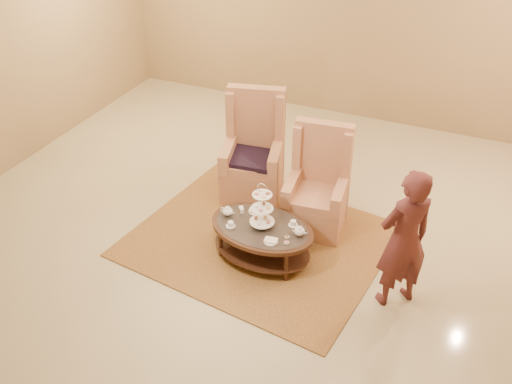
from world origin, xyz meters
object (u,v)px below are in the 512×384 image
at_px(armchair_left, 254,159).
at_px(person, 404,240).
at_px(tea_table, 262,232).
at_px(armchair_right, 317,193).

relative_size(armchair_left, person, 0.88).
height_order(tea_table, person, person).
height_order(tea_table, armchair_left, armchair_left).
relative_size(tea_table, person, 0.81).
relative_size(armchair_left, armchair_right, 1.08).
xyz_separation_m(tea_table, person, (1.55, -0.07, 0.43)).
relative_size(armchair_right, person, 0.82).
xyz_separation_m(tea_table, armchair_left, (-0.67, 1.28, 0.10)).
bearing_deg(armchair_left, person, -45.50).
relative_size(tea_table, armchair_right, 1.00).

